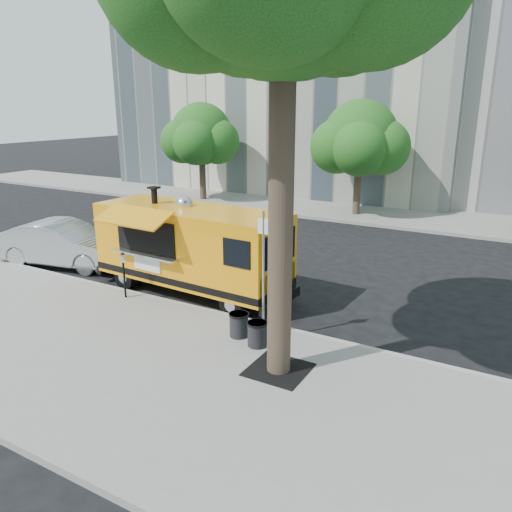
# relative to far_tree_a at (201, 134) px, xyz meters

# --- Properties ---
(ground) EXTENTS (120.00, 120.00, 0.00)m
(ground) POSITION_rel_far_tree_a_xyz_m (10.00, -12.30, -3.78)
(ground) COLOR black
(ground) RESTS_ON ground
(sidewalk) EXTENTS (60.00, 6.00, 0.15)m
(sidewalk) POSITION_rel_far_tree_a_xyz_m (10.00, -16.30, -3.70)
(sidewalk) COLOR gray
(sidewalk) RESTS_ON ground
(curb) EXTENTS (60.00, 0.14, 0.16)m
(curb) POSITION_rel_far_tree_a_xyz_m (10.00, -13.23, -3.70)
(curb) COLOR #999993
(curb) RESTS_ON ground
(far_sidewalk) EXTENTS (60.00, 5.00, 0.15)m
(far_sidewalk) POSITION_rel_far_tree_a_xyz_m (10.00, 1.20, -3.70)
(far_sidewalk) COLOR gray
(far_sidewalk) RESTS_ON ground
(tree_well) EXTENTS (1.20, 1.20, 0.02)m
(tree_well) POSITION_rel_far_tree_a_xyz_m (12.60, -15.10, -3.62)
(tree_well) COLOR black
(tree_well) RESTS_ON sidewalk
(far_tree_a) EXTENTS (3.42, 3.42, 5.36)m
(far_tree_a) POSITION_rel_far_tree_a_xyz_m (0.00, 0.00, 0.00)
(far_tree_a) COLOR #33261C
(far_tree_a) RESTS_ON far_sidewalk
(far_tree_b) EXTENTS (3.60, 3.60, 5.50)m
(far_tree_b) POSITION_rel_far_tree_a_xyz_m (9.00, 0.40, 0.06)
(far_tree_b) COLOR #33261C
(far_tree_b) RESTS_ON far_sidewalk
(sign_post) EXTENTS (0.28, 0.06, 3.00)m
(sign_post) POSITION_rel_far_tree_a_xyz_m (11.55, -13.85, -1.93)
(sign_post) COLOR silver
(sign_post) RESTS_ON sidewalk
(parking_meter) EXTENTS (0.11, 0.11, 1.33)m
(parking_meter) POSITION_rel_far_tree_a_xyz_m (7.00, -13.65, -2.79)
(parking_meter) COLOR black
(parking_meter) RESTS_ON sidewalk
(food_truck) EXTENTS (6.28, 3.00, 3.04)m
(food_truck) POSITION_rel_far_tree_a_xyz_m (8.17, -12.13, -2.35)
(food_truck) COLOR orange
(food_truck) RESTS_ON ground
(sedan) EXTENTS (4.92, 2.54, 1.54)m
(sedan) POSITION_rel_far_tree_a_xyz_m (2.78, -12.15, -3.00)
(sedan) COLOR #AEB1B5
(sedan) RESTS_ON ground
(trash_bin_left) EXTENTS (0.48, 0.48, 0.57)m
(trash_bin_left) POSITION_rel_far_tree_a_xyz_m (11.07, -14.16, -3.32)
(trash_bin_left) COLOR black
(trash_bin_left) RESTS_ON sidewalk
(trash_bin_right) EXTENTS (0.48, 0.48, 0.57)m
(trash_bin_right) POSITION_rel_far_tree_a_xyz_m (11.69, -14.38, -3.32)
(trash_bin_right) COLOR black
(trash_bin_right) RESTS_ON sidewalk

